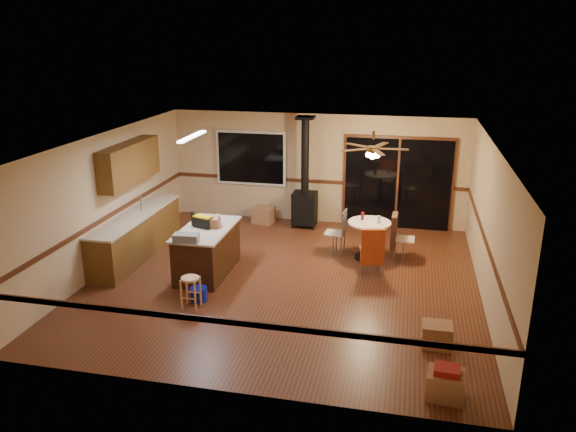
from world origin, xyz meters
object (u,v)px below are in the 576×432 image
(kitchen_island, at_px, (207,251))
(bar_stool, at_px, (191,293))
(chair_right, at_px, (395,231))
(blue_bucket, at_px, (199,294))
(dining_table, at_px, (369,234))
(box_corner_a, at_px, (445,385))
(wood_stove, at_px, (305,197))
(chair_left, at_px, (340,227))
(toolbox_black, at_px, (203,222))
(toolbox_grey, at_px, (186,238))
(chair_near, at_px, (373,247))
(box_under_window, at_px, (263,215))
(box_corner_b, at_px, (437,335))

(kitchen_island, relative_size, bar_stool, 3.06)
(kitchen_island, height_order, chair_right, chair_right)
(bar_stool, height_order, blue_bucket, bar_stool)
(dining_table, relative_size, box_corner_a, 1.88)
(box_corner_a, bearing_deg, chair_right, 100.16)
(wood_stove, height_order, blue_bucket, wood_stove)
(chair_left, xyz_separation_m, chair_right, (1.11, -0.03, 0.01))
(toolbox_black, bearing_deg, kitchen_island, -33.35)
(toolbox_grey, relative_size, chair_near, 0.63)
(chair_near, bearing_deg, chair_right, 67.76)
(wood_stove, relative_size, box_corner_a, 5.49)
(wood_stove, distance_m, bar_stool, 4.62)
(chair_left, relative_size, chair_near, 0.74)
(toolbox_grey, xyz_separation_m, box_under_window, (0.38, 3.82, -0.77))
(kitchen_island, bearing_deg, wood_stove, 66.91)
(dining_table, height_order, chair_right, chair_right)
(kitchen_island, bearing_deg, box_corner_a, -35.40)
(toolbox_black, distance_m, chair_right, 3.81)
(bar_stool, xyz_separation_m, chair_left, (2.11, 2.89, 0.31))
(chair_left, distance_m, chair_near, 1.21)
(box_under_window, bearing_deg, bar_stool, -90.76)
(chair_left, relative_size, chair_right, 0.74)
(kitchen_island, height_order, toolbox_grey, toolbox_grey)
(wood_stove, height_order, toolbox_grey, wood_stove)
(toolbox_black, bearing_deg, bar_stool, -78.53)
(blue_bucket, xyz_separation_m, dining_table, (2.68, 2.53, 0.41))
(toolbox_grey, relative_size, blue_bucket, 1.51)
(box_corner_a, bearing_deg, box_under_window, 122.94)
(kitchen_island, bearing_deg, chair_right, 22.66)
(dining_table, xyz_separation_m, box_corner_a, (1.32, -4.40, -0.36))
(blue_bucket, bearing_deg, toolbox_black, 105.28)
(dining_table, distance_m, chair_left, 0.60)
(wood_stove, bearing_deg, bar_stool, -103.55)
(blue_bucket, relative_size, box_corner_b, 0.67)
(box_corner_a, bearing_deg, chair_left, 113.05)
(kitchen_island, bearing_deg, chair_near, 9.30)
(kitchen_island, xyz_separation_m, chair_right, (3.45, 1.44, 0.14))
(box_under_window, xyz_separation_m, box_corner_b, (3.90, -4.88, -0.02))
(wood_stove, xyz_separation_m, box_corner_a, (2.95, -6.07, -0.55))
(wood_stove, height_order, dining_table, wood_stove)
(toolbox_black, bearing_deg, box_under_window, 83.31)
(blue_bucket, xyz_separation_m, box_under_window, (0.03, 4.25, 0.07))
(dining_table, bearing_deg, chair_near, -81.35)
(blue_bucket, relative_size, box_under_window, 0.60)
(box_corner_b, bearing_deg, dining_table, 111.54)
(wood_stove, distance_m, box_corner_b, 5.65)
(blue_bucket, distance_m, box_corner_a, 4.41)
(kitchen_island, distance_m, toolbox_grey, 0.89)
(toolbox_grey, height_order, box_under_window, toolbox_grey)
(kitchen_island, height_order, toolbox_black, toolbox_black)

